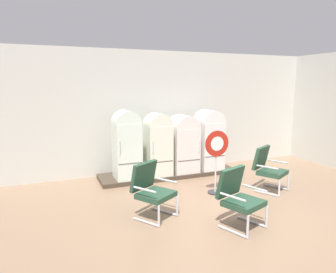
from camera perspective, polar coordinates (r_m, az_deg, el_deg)
ground at (r=5.64m, az=12.19°, el=-15.42°), size 12.00×10.00×0.05m
back_wall at (r=8.42m, az=-1.52°, el=4.67°), size 11.76×0.12×3.22m
side_wall_right at (r=10.13m, az=26.71°, el=4.33°), size 0.16×2.20×3.22m
display_plinth at (r=8.12m, az=0.11°, el=-6.80°), size 3.57×0.95×0.10m
refrigerator_0 at (r=7.44m, az=-7.60°, el=-1.08°), size 0.60×0.63×1.64m
refrigerator_1 at (r=7.67m, az=-1.86°, el=-1.08°), size 0.60×0.61×1.54m
refrigerator_2 at (r=7.99m, az=2.87°, el=-0.99°), size 0.66×0.70×1.47m
refrigerator_3 at (r=8.32m, az=7.53°, el=-0.22°), size 0.62×0.71×1.57m
armchair_left at (r=5.55m, az=-3.08°, el=-9.45°), size 0.84×0.86×0.98m
armchair_right at (r=7.24m, az=17.93°, el=-5.37°), size 0.83×0.85×0.98m
armchair_center at (r=5.32m, az=12.86°, el=-10.53°), size 0.79×0.81×0.98m
sign_stand at (r=6.71m, az=8.87°, el=-4.40°), size 0.55×0.32×1.38m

